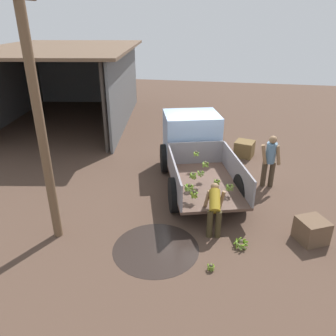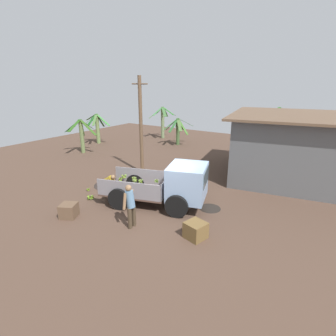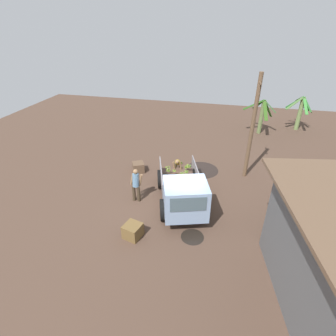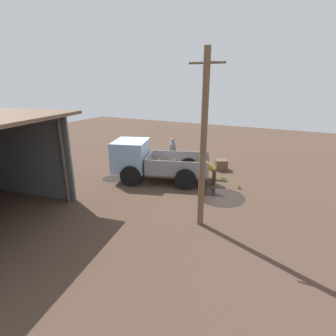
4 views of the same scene
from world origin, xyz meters
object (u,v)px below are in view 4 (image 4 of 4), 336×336
cargo_truck (141,159)px  person_worker_loading (210,170)px  banana_bunch_on_ground_0 (239,187)px  wooden_crate_1 (130,160)px  banana_bunch_on_ground_1 (223,179)px  wooden_crate_0 (221,165)px  person_foreground_visitor (172,151)px  utility_pole (203,143)px

cargo_truck → person_worker_loading: bearing=178.4°
banana_bunch_on_ground_0 → wooden_crate_1: size_ratio=0.25×
banana_bunch_on_ground_0 → banana_bunch_on_ground_1: bearing=-34.7°
banana_bunch_on_ground_0 → wooden_crate_0: (1.48, -2.24, 0.20)m
wooden_crate_1 → person_foreground_visitor: bearing=-164.5°
utility_pole → wooden_crate_1: (5.99, -4.52, -2.56)m
person_worker_loading → banana_bunch_on_ground_0: bearing=176.2°
person_foreground_visitor → person_worker_loading: bearing=-30.3°
utility_pole → person_worker_loading: (0.87, -3.70, -2.16)m
utility_pole → banana_bunch_on_ground_0: 4.70m
person_worker_loading → wooden_crate_1: size_ratio=1.75×
cargo_truck → banana_bunch_on_ground_0: (-4.63, -0.96, -0.96)m
banana_bunch_on_ground_0 → person_foreground_visitor: bearing=-19.2°
banana_bunch_on_ground_0 → wooden_crate_0: 2.70m
person_foreground_visitor → banana_bunch_on_ground_0: bearing=-20.8°
person_worker_loading → banana_bunch_on_ground_1: 1.02m
person_foreground_visitor → wooden_crate_1: bearing=-166.1°
wooden_crate_1 → wooden_crate_0: bearing=-163.7°
utility_pole → person_worker_loading: bearing=-76.8°
person_worker_loading → banana_bunch_on_ground_0: 1.53m
utility_pole → banana_bunch_on_ground_1: bearing=-85.2°
person_foreground_visitor → wooden_crate_1: 2.58m
utility_pole → wooden_crate_1: bearing=-37.0°
person_foreground_visitor → wooden_crate_1: (2.40, 0.66, -0.64)m
utility_pole → banana_bunch_on_ground_0: (-0.53, -3.75, -2.77)m
wooden_crate_0 → utility_pole: bearing=99.0°
cargo_truck → person_worker_loading: (-3.23, -0.91, -0.34)m
person_foreground_visitor → person_worker_loading: person_foreground_visitor is taller
cargo_truck → person_foreground_visitor: cargo_truck is taller
person_worker_loading → wooden_crate_1: person_worker_loading is taller
cargo_truck → wooden_crate_0: size_ratio=7.87×
person_worker_loading → utility_pole: bearing=97.3°
cargo_truck → person_foreground_visitor: size_ratio=2.89×
utility_pole → banana_bunch_on_ground_0: bearing=-98.0°
person_foreground_visitor → banana_bunch_on_ground_1: size_ratio=4.93×
wooden_crate_0 → banana_bunch_on_ground_0: bearing=123.5°
person_foreground_visitor → banana_bunch_on_ground_1: person_foreground_visitor is taller
banana_bunch_on_ground_1 → wooden_crate_1: wooden_crate_1 is taller
banana_bunch_on_ground_0 → wooden_crate_0: wooden_crate_0 is taller
banana_bunch_on_ground_0 → banana_bunch_on_ground_1: (0.90, -0.62, 0.03)m
cargo_truck → wooden_crate_1: 2.66m
utility_pole → wooden_crate_0: utility_pole is taller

